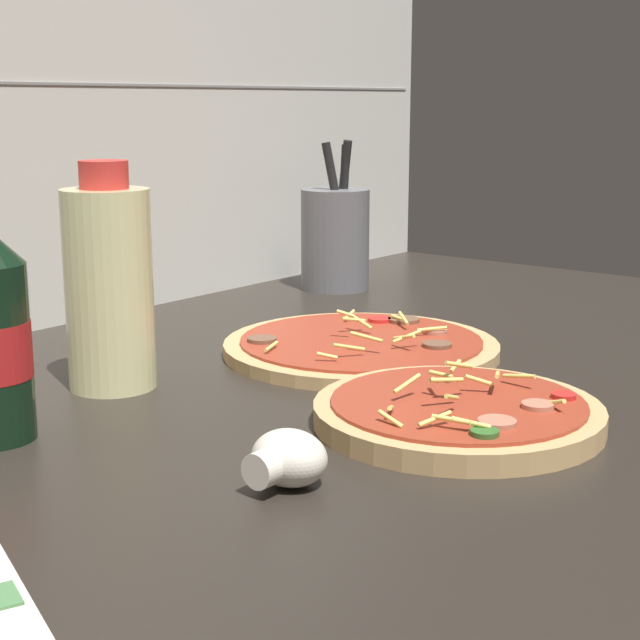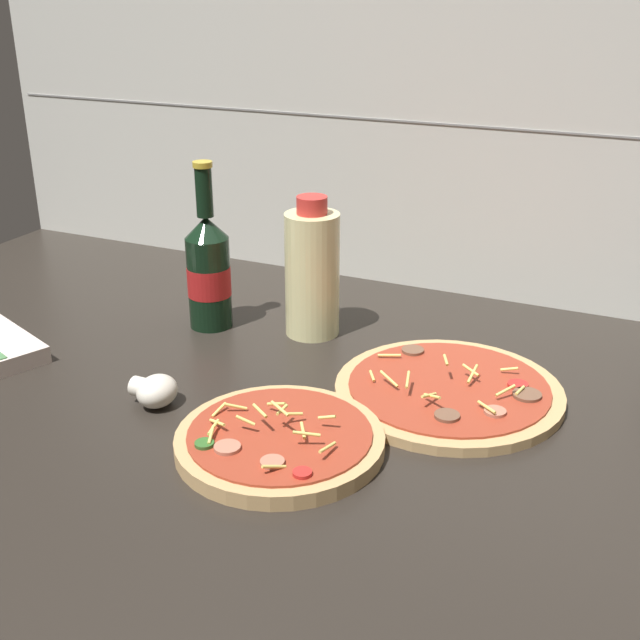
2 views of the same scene
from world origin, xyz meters
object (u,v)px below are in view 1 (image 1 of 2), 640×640
(pizza_far, at_px, (361,346))
(mushroom_left, at_px, (286,459))
(oil_bottle, at_px, (109,285))
(utensil_crock, at_px, (335,237))
(pizza_near, at_px, (458,413))

(pizza_far, relative_size, mushroom_left, 4.88)
(oil_bottle, xyz_separation_m, utensil_crock, (0.51, 0.13, -0.02))
(pizza_far, bearing_deg, utensil_crock, 41.96)
(pizza_near, xyz_separation_m, utensil_crock, (0.41, 0.44, 0.06))
(pizza_near, height_order, utensil_crock, utensil_crock)
(pizza_near, bearing_deg, pizza_far, 55.15)
(utensil_crock, bearing_deg, oil_bottle, -165.17)
(mushroom_left, xyz_separation_m, utensil_crock, (0.59, 0.41, 0.05))
(oil_bottle, relative_size, utensil_crock, 1.00)
(pizza_near, relative_size, mushroom_left, 4.01)
(pizza_near, relative_size, pizza_far, 0.82)
(pizza_near, distance_m, oil_bottle, 0.33)
(pizza_near, xyz_separation_m, mushroom_left, (-0.18, 0.03, 0.01))
(pizza_far, height_order, oil_bottle, oil_bottle)
(pizza_near, height_order, mushroom_left, pizza_near)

